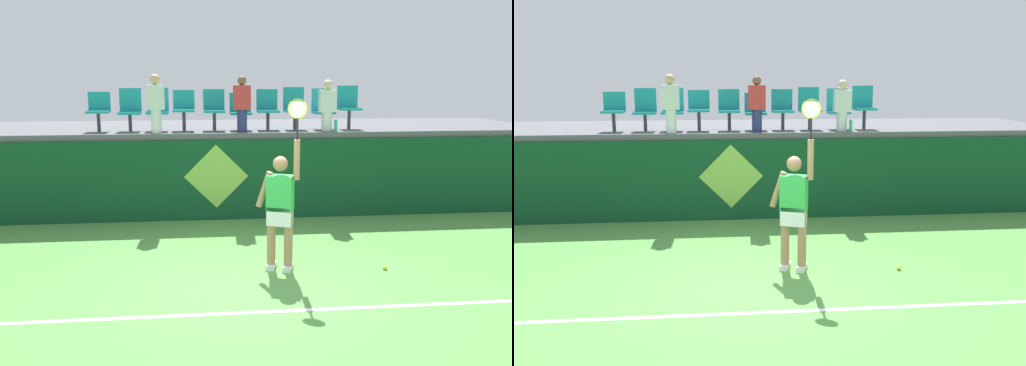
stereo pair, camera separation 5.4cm
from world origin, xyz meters
TOP-DOWN VIEW (x-y plane):
  - ground_plane at (0.00, 0.00)m, footprint 40.00×40.00m
  - court_back_wall at (0.00, 3.69)m, footprint 13.65×0.20m
  - spectator_platform at (0.00, 5.23)m, footprint 13.65×3.18m
  - court_baseline_stripe at (0.00, -0.74)m, footprint 12.29×0.08m
  - tennis_player at (0.59, 0.70)m, footprint 0.72×0.38m
  - tennis_ball at (2.15, 0.52)m, footprint 0.07×0.07m
  - water_bottle at (2.16, 3.75)m, footprint 0.07×0.07m
  - stadium_chair_0 at (-2.59, 4.30)m, footprint 0.44×0.42m
  - stadium_chair_1 at (-1.97, 4.32)m, footprint 0.44×0.42m
  - stadium_chair_2 at (-1.41, 4.32)m, footprint 0.44×0.42m
  - stadium_chair_3 at (-0.88, 4.31)m, footprint 0.44×0.42m
  - stadium_chair_4 at (-0.26, 4.31)m, footprint 0.44×0.42m
  - stadium_chair_5 at (0.28, 4.31)m, footprint 0.44×0.42m
  - stadium_chair_6 at (0.84, 4.31)m, footprint 0.44×0.42m
  - stadium_chair_7 at (1.41, 4.31)m, footprint 0.44×0.42m
  - stadium_chair_8 at (2.02, 4.32)m, footprint 0.44×0.42m
  - stadium_chair_9 at (2.57, 4.31)m, footprint 0.44×0.42m
  - spectator_0 at (2.02, 3.91)m, footprint 0.34×0.20m
  - spectator_1 at (0.28, 3.90)m, footprint 0.34×0.20m
  - spectator_2 at (-1.41, 3.85)m, footprint 0.34×0.21m
  - wall_signage_mount at (-0.26, 3.58)m, footprint 1.27×0.01m

SIDE VIEW (x-z plane):
  - ground_plane at x=0.00m, z-range 0.00..0.00m
  - wall_signage_mount at x=-0.26m, z-range -0.76..0.76m
  - court_baseline_stripe at x=0.00m, z-range 0.00..0.01m
  - tennis_ball at x=2.15m, z-range 0.00..0.07m
  - court_back_wall at x=0.00m, z-range 0.00..1.61m
  - tennis_player at x=0.59m, z-range -0.29..2.25m
  - spectator_platform at x=0.00m, z-range 1.61..1.73m
  - water_bottle at x=2.16m, z-range 1.73..1.97m
  - stadium_chair_5 at x=0.28m, z-range 1.77..2.53m
  - stadium_chair_8 at x=2.02m, z-range 1.76..2.60m
  - stadium_chair_0 at x=-2.59m, z-range 1.79..2.58m
  - stadium_chair_6 at x=0.84m, z-range 1.78..2.61m
  - stadium_chair_1 at x=-1.97m, z-range 1.76..2.63m
  - stadium_chair_2 at x=-1.41m, z-range 1.76..2.63m
  - stadium_chair_4 at x=-0.26m, z-range 1.78..2.61m
  - stadium_chair_3 at x=-0.88m, z-range 1.79..2.61m
  - stadium_chair_7 at x=1.41m, z-range 1.78..2.65m
  - stadium_chair_9 at x=2.57m, z-range 1.79..2.69m
  - spectator_0 at x=2.02m, z-range 1.76..2.78m
  - spectator_1 at x=0.28m, z-range 1.75..2.86m
  - spectator_2 at x=-1.41m, z-range 1.76..2.91m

